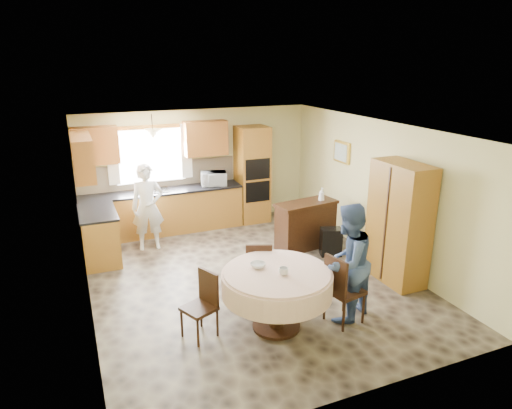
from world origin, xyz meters
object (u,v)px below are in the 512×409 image
Objects in this scene: sideboard at (306,226)px; chair_back at (259,268)px; cupboard at (399,223)px; chair_left at (203,301)px; chair_right at (341,287)px; person_dining at (347,263)px; person_sink at (148,207)px; dining_table at (277,284)px; oven_tower at (252,175)px.

sideboard is 1.29× the size of chair_back.
cupboard is 2.22× the size of chair_left.
person_dining is (0.15, 0.10, 0.29)m from chair_right.
chair_back is 0.56× the size of person_sink.
person_sink is at bearing 140.62° from cupboard.
cupboard is at bearing 12.79° from dining_table.
chair_back is (0.08, 0.80, -0.14)m from dining_table.
person_sink is 0.98× the size of person_dining.
chair_right is at bearing -153.41° from cupboard.
dining_table is at bearing -66.20° from person_sink.
person_sink is 4.13m from person_dining.
person_sink is (-2.79, 1.11, 0.40)m from sideboard.
chair_right is (-0.50, -4.39, -0.50)m from oven_tower.
chair_right is (-0.85, -2.55, 0.13)m from sideboard.
person_sink reaches higher than chair_right.
oven_tower reaches higher than chair_left.
cupboard is 1.58m from person_dining.
person_dining is (-0.71, -2.45, 0.41)m from sideboard.
sideboard is 0.61× the size of cupboard.
chair_right is (-1.57, -0.78, -0.43)m from cupboard.
person_sink is at bearing -163.37° from oven_tower.
dining_table is 0.89m from chair_right.
dining_table is at bearing -107.98° from oven_tower.
person_sink reaches higher than sideboard.
cupboard is 2.11× the size of chair_back.
cupboard is at bearing 71.40° from chair_left.
oven_tower is 1.07× the size of cupboard.
person_dining is (1.95, -0.36, 0.35)m from chair_left.
dining_table is 0.89× the size of person_sink.
chair_left is 1.19m from chair_back.
person_sink is (-1.09, 3.43, 0.17)m from dining_table.
chair_right is 0.34m from person_dining.
oven_tower is at bearing -17.88° from chair_right.
oven_tower is 3.76m from cupboard.
chair_right is 0.61× the size of person_sink.
dining_table is 1.66× the size of chair_left.
chair_back is 2.89m from person_sink.
oven_tower is at bearing 92.38° from sideboard.
sideboard is 2.22m from chair_back.
person_dining is at bearing -7.83° from dining_table.
cupboard is 2.40m from chair_back.
person_sink is (-0.13, 3.20, 0.34)m from chair_left.
chair_right is at bearing -96.45° from oven_tower.
oven_tower reaches higher than sideboard.
oven_tower is 1.28× the size of person_sink.
cupboard is 1.19× the size of person_sink.
person_dining is (2.08, -3.56, 0.01)m from person_sink.
cupboard is (1.07, -3.60, -0.07)m from oven_tower.
dining_table is at bearing -167.21° from cupboard.
cupboard reaches higher than sideboard.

